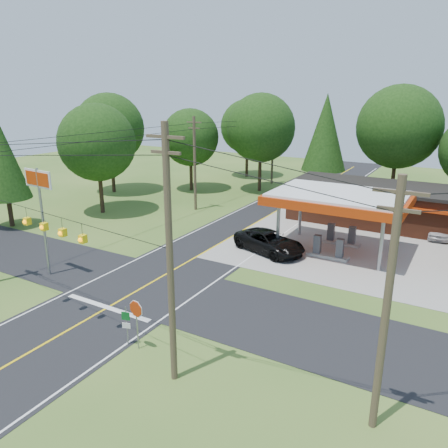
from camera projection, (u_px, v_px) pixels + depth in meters
The scene contains 17 objects.
ground at pixel (146, 286), 29.38m from camera, with size 120.00×120.00×0.00m, color #3A6021.
main_highway at pixel (146, 286), 29.38m from camera, with size 8.00×120.00×0.02m, color black.
cross_road at pixel (146, 286), 29.37m from camera, with size 70.00×7.00×0.02m, color black.
lane_center_yellow at pixel (146, 285), 29.37m from camera, with size 0.15×110.00×0.00m, color yellow.
gas_canopy at pixel (338, 200), 34.55m from camera, with size 10.60×7.40×4.88m.
convenience_store at pixel (375, 203), 43.01m from camera, with size 16.40×7.55×3.80m.
utility_pole_near_right at pixel (170, 257), 18.24m from camera, with size 1.80×0.30×11.50m.
utility_pole_far_left at pixel (195, 162), 46.56m from camera, with size 1.80×0.30×10.00m.
utility_pole_right_b at pixel (387, 307), 15.63m from camera, with size 1.80×0.30×10.00m.
utility_pole_north at pixel (273, 150), 60.02m from camera, with size 0.30×0.30×9.50m.
overhead_beacons at pixel (52, 217), 23.07m from camera, with size 17.04×2.04×1.03m.
treeline_backdrop at pixel (294, 140), 46.62m from camera, with size 70.27×51.59×13.30m.
suv_car at pixel (269, 242), 35.23m from camera, with size 6.18×6.18×1.72m, color black.
sedan_car at pixel (439, 230), 38.82m from camera, with size 4.26×4.26×1.45m, color silver.
big_stop_sign at pixel (40, 196), 29.45m from camera, with size 2.84×0.35×7.65m.
octagonal_stop_sign at pixel (136, 313), 21.64m from camera, with size 0.93×0.17×2.73m.
route_sign_post at pixel (126, 323), 22.20m from camera, with size 0.44×0.15×2.17m.
Camera 1 is at (18.01, -20.59, 12.64)m, focal length 35.00 mm.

